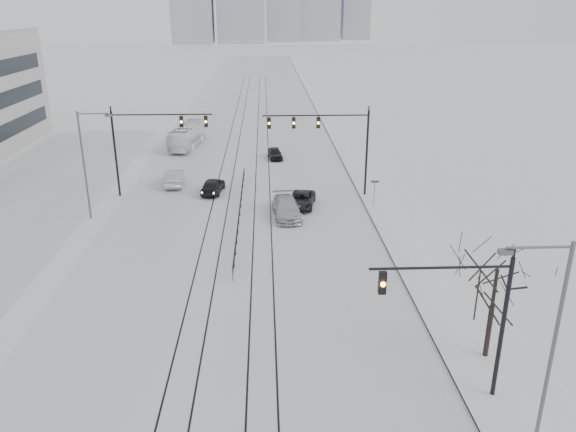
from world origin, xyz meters
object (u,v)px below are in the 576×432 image
object	(u,v)px
traffic_mast_near	(468,310)
sedan_nb_front	(302,200)
bare_tree	(496,279)
sedan_nb_far	(275,153)
box_truck	(188,136)
sedan_nb_right	(287,208)
sedan_sb_inner	(213,186)
sedan_sb_outer	(174,178)

from	to	relation	value
traffic_mast_near	sedan_nb_front	size ratio (longest dim) A/B	1.53
bare_tree	sedan_nb_far	size ratio (longest dim) A/B	1.63
traffic_mast_near	bare_tree	xyz separation A→B (m)	(2.41, 3.00, -0.07)
box_truck	sedan_nb_right	bearing A→B (deg)	122.34
sedan_nb_front	sedan_nb_far	world-z (taller)	sedan_nb_front
sedan_nb_right	sedan_nb_far	xyz separation A→B (m)	(-0.58, 19.26, -0.14)
sedan_nb_far	sedan_sb_inner	bearing A→B (deg)	-122.56
sedan_sb_outer	sedan_nb_right	xyz separation A→B (m)	(10.77, -9.36, 0.00)
bare_tree	sedan_nb_right	world-z (taller)	bare_tree
sedan_sb_inner	sedan_nb_right	world-z (taller)	sedan_nb_right
bare_tree	traffic_mast_near	bearing A→B (deg)	-128.76
sedan_nb_right	bare_tree	bearing A→B (deg)	-70.69
traffic_mast_near	sedan_nb_right	size ratio (longest dim) A/B	1.30
sedan_nb_front	sedan_nb_far	size ratio (longest dim) A/B	1.23
sedan_nb_front	sedan_nb_right	distance (m)	2.88
sedan_sb_inner	sedan_nb_far	distance (m)	13.97
sedan_nb_right	sedan_sb_inner	bearing A→B (deg)	130.26
sedan_sb_inner	box_truck	bearing A→B (deg)	-67.98
box_truck	traffic_mast_near	bearing A→B (deg)	118.61
traffic_mast_near	box_truck	xyz separation A→B (m)	(-18.30, 49.30, -3.15)
sedan_nb_right	box_truck	world-z (taller)	box_truck
sedan_sb_outer	sedan_nb_front	xyz separation A→B (m)	(12.21, -6.88, -0.14)
sedan_nb_right	box_truck	bearing A→B (deg)	109.29
bare_tree	sedan_nb_front	size ratio (longest dim) A/B	1.33
sedan_sb_outer	sedan_nb_front	size ratio (longest dim) A/B	1.03
bare_tree	sedan_nb_right	xyz separation A→B (m)	(-9.26, 20.68, -3.71)
sedan_nb_right	box_truck	xyz separation A→B (m)	(-11.45, 25.61, 0.63)
traffic_mast_near	sedan_sb_outer	size ratio (longest dim) A/B	1.49
traffic_mast_near	sedan_sb_inner	bearing A→B (deg)	114.07
traffic_mast_near	box_truck	world-z (taller)	traffic_mast_near
traffic_mast_near	sedan_sb_outer	distance (m)	37.64
sedan_sb_inner	sedan_nb_far	bearing A→B (deg)	-108.14
traffic_mast_near	sedan_nb_far	world-z (taller)	traffic_mast_near
sedan_nb_front	sedan_nb_right	xyz separation A→B (m)	(-1.44, -2.48, 0.14)
sedan_sb_inner	box_truck	world-z (taller)	box_truck
bare_tree	sedan_sb_inner	distance (m)	31.95
sedan_sb_inner	sedan_sb_outer	xyz separation A→B (m)	(-4.03, 2.64, 0.04)
sedan_sb_outer	sedan_nb_right	distance (m)	14.27
bare_tree	sedan_nb_far	distance (m)	41.32
bare_tree	sedan_nb_far	xyz separation A→B (m)	(-9.84, 39.94, -3.85)
bare_tree	sedan_sb_outer	bearing A→B (deg)	123.68
traffic_mast_near	sedan_sb_inner	world-z (taller)	traffic_mast_near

